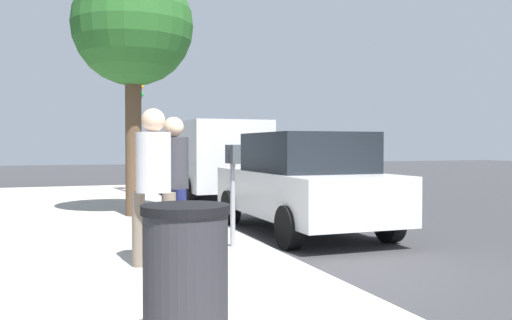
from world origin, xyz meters
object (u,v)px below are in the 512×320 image
at_px(parked_sedan_near, 303,182).
at_px(trash_bin, 186,281).
at_px(pedestrian_at_meter, 174,173).
at_px(pedestrian_bystander, 153,173).
at_px(parked_van_far, 209,156).
at_px(street_tree, 133,28).
at_px(parking_meter, 233,173).
at_px(traffic_signal, 134,111).

distance_m(parked_sedan_near, trash_bin, 6.26).
distance_m(pedestrian_at_meter, parked_sedan_near, 3.24).
relative_size(pedestrian_bystander, parked_van_far, 0.35).
distance_m(pedestrian_at_meter, street_tree, 4.85).
distance_m(parking_meter, parked_van_far, 8.11).
bearing_deg(parking_meter, parked_van_far, -13.04).
xyz_separation_m(parking_meter, trash_bin, (-3.67, 1.50, -0.51)).
height_order(parked_van_far, traffic_signal, traffic_signal).
relative_size(parking_meter, street_tree, 0.28).
relative_size(parked_van_far, traffic_signal, 1.45).
xyz_separation_m(pedestrian_at_meter, pedestrian_bystander, (-0.77, 0.39, 0.04)).
relative_size(parked_sedan_near, trash_bin, 4.36).
height_order(pedestrian_at_meter, traffic_signal, traffic_signal).
bearing_deg(trash_bin, traffic_signal, -6.30).
bearing_deg(parked_sedan_near, parking_meter, 131.61).
bearing_deg(pedestrian_bystander, pedestrian_at_meter, 11.73).
distance_m(pedestrian_at_meter, trash_bin, 3.60).
distance_m(parked_van_far, street_tree, 5.49).
xyz_separation_m(parking_meter, pedestrian_bystander, (-0.93, 1.25, 0.07)).
height_order(street_tree, trash_bin, street_tree).
bearing_deg(trash_bin, parked_van_far, -16.07).
bearing_deg(traffic_signal, street_tree, 172.02).
xyz_separation_m(parked_sedan_near, street_tree, (2.25, 2.66, 2.98)).
bearing_deg(street_tree, trash_bin, 174.90).
height_order(parking_meter, traffic_signal, traffic_signal).
bearing_deg(parked_sedan_near, pedestrian_at_meter, 123.69).
relative_size(parked_sedan_near, parked_van_far, 0.84).
xyz_separation_m(street_tree, traffic_signal, (5.39, -0.75, -1.30)).
bearing_deg(parked_van_far, trash_bin, 163.93).
bearing_deg(traffic_signal, trash_bin, 173.70).
bearing_deg(traffic_signal, pedestrian_bystander, 173.43).
bearing_deg(street_tree, pedestrian_bystander, 175.01).
relative_size(pedestrian_bystander, trash_bin, 1.80).
height_order(street_tree, traffic_signal, street_tree).
distance_m(parking_meter, street_tree, 4.80).
bearing_deg(trash_bin, parked_sedan_near, -32.19).
bearing_deg(parked_sedan_near, parked_van_far, 0.00).
bearing_deg(parked_van_far, pedestrian_bystander, 160.79).
bearing_deg(traffic_signal, parking_meter, -179.54).
bearing_deg(pedestrian_bystander, parked_van_far, 19.58).
bearing_deg(pedestrian_at_meter, street_tree, 75.16).
bearing_deg(parked_van_far, street_tree, 146.55).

